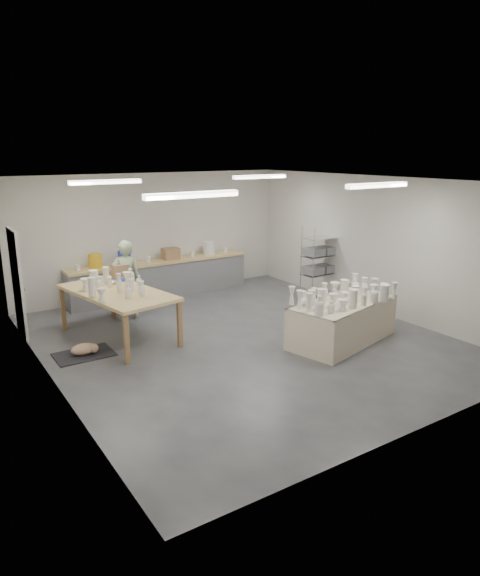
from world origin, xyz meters
TOP-DOWN VIEW (x-y plane):
  - room at (-0.11, 0.08)m, footprint 8.00×8.02m
  - back_counter at (-0.01, 3.68)m, footprint 4.60×0.60m
  - wire_shelf at (3.20, 1.40)m, footprint 0.88×0.48m
  - drying_table at (1.54, -1.10)m, footprint 2.43×1.59m
  - work_table at (-1.91, 1.49)m, footprint 1.70×2.71m
  - rug at (-2.78, 0.90)m, footprint 1.00×0.70m
  - cat at (-2.76, 0.89)m, footprint 0.51×0.40m
  - potter at (-1.36, 2.42)m, footprint 0.69×0.51m
  - red_stool at (-1.36, 2.69)m, footprint 0.41×0.41m

SIDE VIEW (x-z plane):
  - rug at x=-2.78m, z-range 0.00..0.02m
  - cat at x=-2.76m, z-range 0.02..0.21m
  - red_stool at x=-1.36m, z-range 0.12..0.44m
  - drying_table at x=1.54m, z-range -0.14..1.02m
  - back_counter at x=-0.01m, z-range -0.13..1.11m
  - potter at x=-1.36m, z-range 0.00..1.72m
  - wire_shelf at x=3.20m, z-range 0.02..1.82m
  - work_table at x=-1.91m, z-range 0.28..1.60m
  - room at x=-0.11m, z-range 0.56..3.56m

